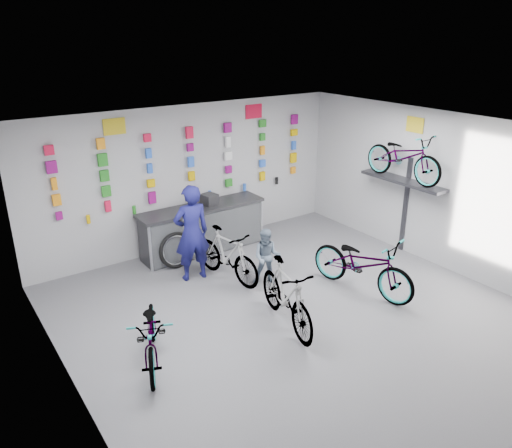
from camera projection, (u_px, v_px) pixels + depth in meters
floor at (314, 327)px, 7.87m from camera, size 8.00×8.00×0.00m
ceiling at (323, 139)px, 6.77m from camera, size 8.00×8.00×0.00m
wall_back at (190, 177)px, 10.37m from camera, size 7.00×0.00×7.00m
wall_left at (77, 312)px, 5.45m from camera, size 0.00×8.00×8.00m
wall_right at (461, 197)px, 9.18m from camera, size 0.00×8.00×8.00m
counter at (203, 229)px, 10.39m from camera, size 2.70×0.66×1.00m
merch_wall at (188, 163)px, 10.16m from camera, size 5.57×0.08×1.57m
wall_bracket at (403, 185)px, 10.01m from camera, size 0.39×1.90×2.00m
sign_left at (114, 127)px, 9.11m from camera, size 0.42×0.02×0.30m
sign_right at (254, 111)px, 10.76m from camera, size 0.42×0.02×0.30m
sign_side at (415, 125)px, 9.66m from camera, size 0.02×0.40×0.30m
bike_left at (152, 335)px, 6.91m from camera, size 1.21×1.77×0.88m
bike_center at (286, 295)px, 7.73m from camera, size 0.87×1.84×1.07m
bike_right at (363, 264)px, 8.77m from camera, size 1.11×2.13×1.07m
bike_service at (227, 255)px, 9.20m from camera, size 0.75×1.71×1.00m
bike_wall at (404, 157)px, 9.76m from camera, size 0.63×1.80×0.95m
clerk at (192, 233)px, 9.09m from camera, size 0.72×0.52×1.83m
customer at (267, 257)px, 9.04m from camera, size 0.65×0.64×1.06m
spare_wheel at (176, 250)px, 9.73m from camera, size 0.74×0.23×0.73m
register at (209, 199)px, 10.27m from camera, size 0.33×0.35×0.22m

